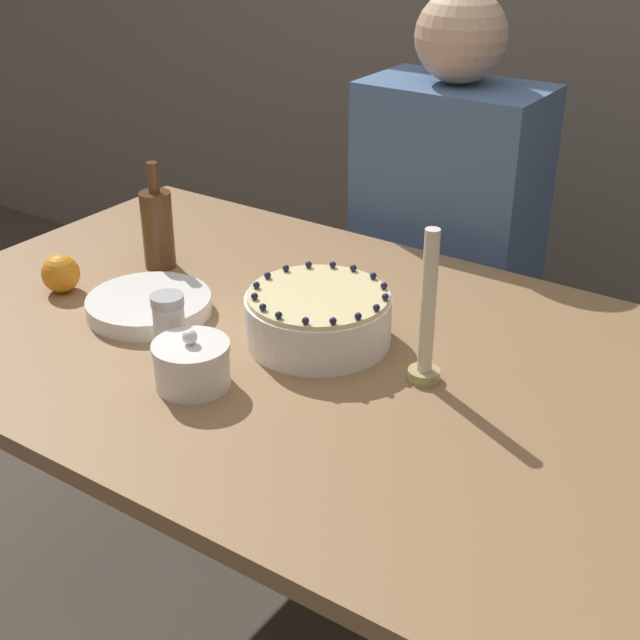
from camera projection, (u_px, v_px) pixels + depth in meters
dining_table at (312, 396)px, 1.57m from camera, size 1.56×0.95×0.74m
cake at (320, 318)px, 1.51m from camera, size 0.25×0.25×0.10m
sugar_bowl at (192, 364)px, 1.39m from camera, size 0.12×0.12×0.10m
sugar_shaker at (169, 325)px, 1.47m from camera, size 0.06×0.06×0.11m
plate_stack at (149, 305)px, 1.62m from camera, size 0.23×0.23×0.03m
candle at (427, 322)px, 1.38m from camera, size 0.05×0.05×0.26m
bottle at (158, 228)px, 1.78m from camera, size 0.06×0.06×0.22m
orange_fruit_0 at (61, 274)px, 1.70m from camera, size 0.07×0.07×0.07m
person_man_blue_shirt at (443, 295)px, 2.15m from camera, size 0.40×0.34×1.25m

